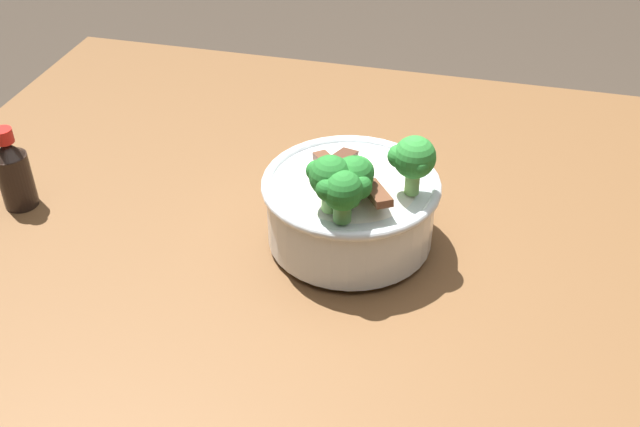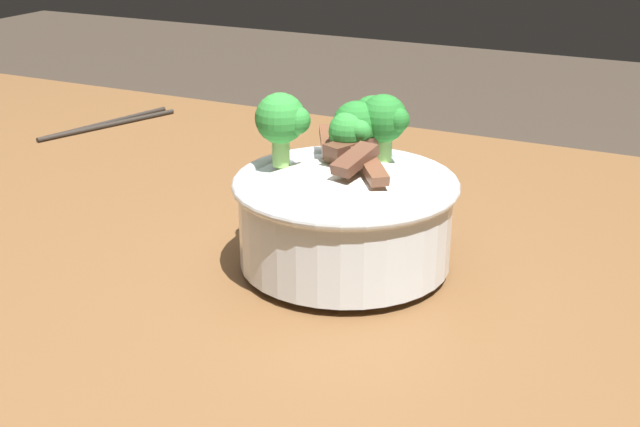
{
  "view_description": "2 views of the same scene",
  "coord_description": "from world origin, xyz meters",
  "views": [
    {
      "loc": [
        0.02,
        0.72,
        1.34
      ],
      "look_at": [
        0.19,
        0.02,
        0.81
      ],
      "focal_mm": 42.85,
      "sensor_mm": 36.0,
      "label": 1
    },
    {
      "loc": [
        0.47,
        -0.67,
        1.11
      ],
      "look_at": [
        0.14,
        -0.01,
        0.82
      ],
      "focal_mm": 48.02,
      "sensor_mm": 36.0,
      "label": 2
    }
  ],
  "objects": [
    {
      "name": "dining_table",
      "position": [
        0.0,
        0.0,
        0.67
      ],
      "size": [
        1.54,
        0.97,
        0.76
      ],
      "color": "brown",
      "rests_on": "ground"
    },
    {
      "name": "rice_bowl",
      "position": [
        0.16,
        0.01,
        0.83
      ],
      "size": [
        0.21,
        0.21,
        0.16
      ],
      "color": "silver",
      "rests_on": "dining_table"
    },
    {
      "name": "chopsticks_pair",
      "position": [
        -0.36,
        0.29,
        0.76
      ],
      "size": [
        0.08,
        0.22,
        0.01
      ],
      "color": "#28231E",
      "rests_on": "dining_table"
    }
  ]
}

